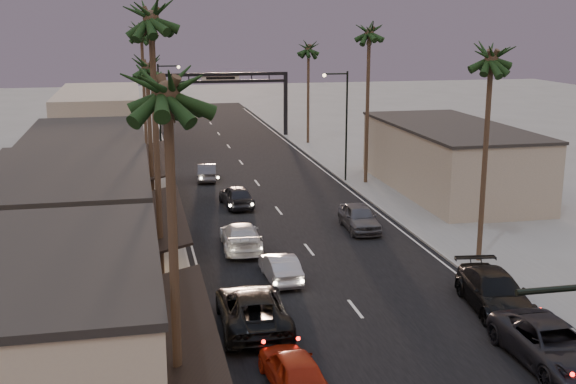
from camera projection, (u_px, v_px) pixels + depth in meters
name	position (u px, v px, depth m)	size (l,w,h in m)	color
ground	(271.00, 201.00, 53.08)	(200.00, 200.00, 0.00)	slate
road	(259.00, 186.00, 57.84)	(14.00, 120.00, 0.02)	black
sidewalk_left	(138.00, 173.00, 62.56)	(5.00, 92.00, 0.12)	slate
sidewalk_right	(348.00, 164.00, 66.41)	(5.00, 92.00, 0.12)	slate
storefront_near	(34.00, 345.00, 23.17)	(8.00, 12.00, 5.50)	#BEAB91
storefront_mid	(69.00, 226.00, 36.49)	(8.00, 14.00, 5.50)	gray
storefront_far	(88.00, 169.00, 51.77)	(8.00, 16.00, 5.00)	#BEAB91
storefront_dist	(100.00, 120.00, 73.54)	(8.00, 20.00, 6.00)	gray
building_right	(450.00, 160.00, 55.33)	(8.00, 18.00, 5.00)	gray
arch	(221.00, 89.00, 80.34)	(15.20, 0.40, 7.27)	black
streetlight_right	(343.00, 117.00, 58.01)	(2.13, 0.30, 9.00)	black
streetlight_left	(162.00, 104.00, 67.57)	(2.13, 0.30, 9.00)	black
palm_la	(167.00, 77.00, 19.19)	(3.20, 3.20, 13.20)	#38281C
palm_lb	(150.00, 9.00, 31.11)	(3.20, 3.20, 15.20)	#38281C
palm_lc	(147.00, 61.00, 45.11)	(3.20, 3.20, 12.20)	#38281C
palm_ld	(141.00, 26.00, 62.74)	(3.20, 3.20, 14.20)	#38281C
palm_ra	(492.00, 50.00, 36.95)	(3.20, 3.20, 13.20)	#38281C
palm_rb	(369.00, 27.00, 55.75)	(3.20, 3.20, 14.20)	#38281C
palm_rc	(309.00, 45.00, 75.23)	(3.20, 3.20, 12.20)	#38281C
palm_far	(141.00, 33.00, 84.91)	(3.20, 3.20, 13.20)	#38281C
oncoming_red	(293.00, 369.00, 25.80)	(1.76, 4.38, 1.49)	maroon
oncoming_pickup	(253.00, 309.00, 30.90)	(2.84, 6.16, 1.71)	black
oncoming_silver	(280.00, 267.00, 36.64)	(1.46, 4.18, 1.38)	#97979C
oncoming_white	(241.00, 236.00, 41.60)	(2.18, 5.36, 1.56)	silver
oncoming_dgrey	(236.00, 196.00, 51.15)	(1.85, 4.59, 1.56)	black
oncoming_grey_far	(207.00, 172.00, 59.66)	(1.49, 4.26, 1.40)	#434247
curbside_near	(552.00, 345.00, 27.56)	(2.75, 5.96, 1.66)	black
curbside_black	(495.00, 292.00, 32.89)	(2.39, 5.87, 1.70)	black
curbside_grey	(359.00, 217.00, 45.49)	(1.92, 4.77, 1.62)	#45454A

